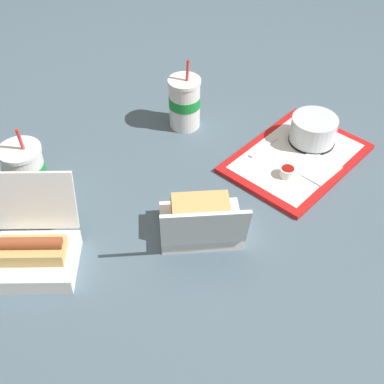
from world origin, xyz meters
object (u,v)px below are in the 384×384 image
at_px(clamshell_sandwich_back, 201,221).
at_px(food_tray, 296,158).
at_px(ketchup_cup, 287,172).
at_px(clamshell_hotdog_corner, 34,250).
at_px(soda_cup_center, 25,171).
at_px(cake_container, 313,131).
at_px(soda_cup_back, 185,102).
at_px(plastic_fork, 263,147).

bearing_deg(clamshell_sandwich_back, food_tray, 11.16).
height_order(ketchup_cup, clamshell_hotdog_corner, clamshell_hotdog_corner).
bearing_deg(soda_cup_center, food_tray, -24.27).
height_order(cake_container, soda_cup_back, soda_cup_back).
distance_m(clamshell_hotdog_corner, soda_cup_center, 0.23).
height_order(food_tray, ketchup_cup, ketchup_cup).
distance_m(food_tray, soda_cup_back, 0.35).
distance_m(cake_container, clamshell_sandwich_back, 0.45).
xyz_separation_m(cake_container, ketchup_cup, (-0.15, -0.07, -0.02)).
xyz_separation_m(plastic_fork, soda_cup_back, (-0.11, 0.22, 0.06)).
bearing_deg(food_tray, soda_cup_center, 155.73).
relative_size(plastic_fork, soda_cup_center, 0.55).
bearing_deg(cake_container, food_tray, -162.10).
xyz_separation_m(food_tray, cake_container, (0.08, 0.02, 0.04)).
distance_m(plastic_fork, clamshell_sandwich_back, 0.35).
relative_size(clamshell_sandwich_back, soda_cup_center, 1.23).
bearing_deg(soda_cup_back, clamshell_sandwich_back, -119.22).
relative_size(food_tray, plastic_fork, 3.80).
xyz_separation_m(clamshell_sandwich_back, soda_cup_center, (-0.27, 0.36, 0.03)).
bearing_deg(plastic_fork, clamshell_hotdog_corner, 169.25).
height_order(cake_container, plastic_fork, cake_container).
relative_size(food_tray, cake_container, 3.31).
bearing_deg(soda_cup_back, cake_container, -49.69).
bearing_deg(soda_cup_back, clamshell_hotdog_corner, -157.04).
bearing_deg(clamshell_sandwich_back, soda_cup_back, 60.78).
bearing_deg(food_tray, soda_cup_back, 117.53).
relative_size(plastic_fork, clamshell_hotdog_corner, 0.44).
relative_size(food_tray, clamshell_sandwich_back, 1.69).
xyz_separation_m(ketchup_cup, soda_cup_center, (-0.56, 0.33, 0.05)).
bearing_deg(food_tray, plastic_fork, 123.44).
bearing_deg(ketchup_cup, cake_container, 24.19).
bearing_deg(plastic_fork, clamshell_sandwich_back, -166.25).
xyz_separation_m(food_tray, plastic_fork, (-0.05, 0.08, 0.01)).
bearing_deg(cake_container, clamshell_sandwich_back, -167.63).
distance_m(plastic_fork, soda_cup_back, 0.25).
bearing_deg(soda_cup_center, soda_cup_back, 1.79).
distance_m(ketchup_cup, clamshell_sandwich_back, 0.29).
distance_m(food_tray, plastic_fork, 0.09).
bearing_deg(food_tray, clamshell_hotdog_corner, 174.61).
xyz_separation_m(ketchup_cup, soda_cup_back, (-0.08, 0.34, 0.05)).
relative_size(ketchup_cup, soda_cup_back, 0.19).
height_order(plastic_fork, clamshell_sandwich_back, clamshell_sandwich_back).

